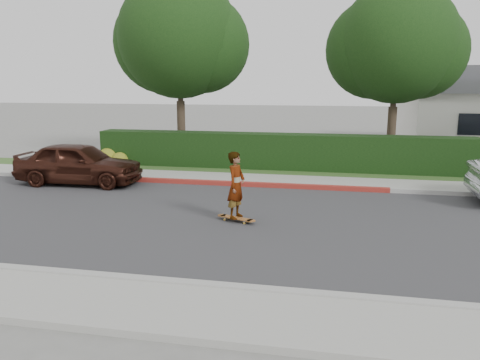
# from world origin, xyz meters

# --- Properties ---
(ground) EXTENTS (120.00, 120.00, 0.00)m
(ground) POSITION_xyz_m (0.00, 0.00, 0.00)
(ground) COLOR slate
(ground) RESTS_ON ground
(road) EXTENTS (60.00, 8.00, 0.01)m
(road) POSITION_xyz_m (0.00, 0.00, 0.01)
(road) COLOR #2D2D30
(road) RESTS_ON ground
(curb_near) EXTENTS (60.00, 0.20, 0.15)m
(curb_near) POSITION_xyz_m (0.00, -4.10, 0.07)
(curb_near) COLOR #9E9E99
(curb_near) RESTS_ON ground
(sidewalk_near) EXTENTS (60.00, 1.60, 0.12)m
(sidewalk_near) POSITION_xyz_m (0.00, -5.00, 0.06)
(sidewalk_near) COLOR gray
(sidewalk_near) RESTS_ON ground
(curb_far) EXTENTS (60.00, 0.20, 0.15)m
(curb_far) POSITION_xyz_m (0.00, 4.10, 0.07)
(curb_far) COLOR #9E9E99
(curb_far) RESTS_ON ground
(curb_red_section) EXTENTS (12.00, 0.21, 0.15)m
(curb_red_section) POSITION_xyz_m (-5.00, 4.10, 0.08)
(curb_red_section) COLOR maroon
(curb_red_section) RESTS_ON ground
(sidewalk_far) EXTENTS (60.00, 1.60, 0.12)m
(sidewalk_far) POSITION_xyz_m (0.00, 5.00, 0.06)
(sidewalk_far) COLOR gray
(sidewalk_far) RESTS_ON ground
(planting_strip) EXTENTS (60.00, 1.60, 0.10)m
(planting_strip) POSITION_xyz_m (0.00, 6.60, 0.05)
(planting_strip) COLOR #2D4C1E
(planting_strip) RESTS_ON ground
(hedge) EXTENTS (15.00, 1.00, 1.50)m
(hedge) POSITION_xyz_m (-3.00, 7.20, 0.75)
(hedge) COLOR black
(hedge) RESTS_ON ground
(flowering_shrub) EXTENTS (1.40, 1.00, 0.90)m
(flowering_shrub) POSITION_xyz_m (-10.01, 6.74, 0.33)
(flowering_shrub) COLOR #2D4C19
(flowering_shrub) RESTS_ON ground
(tree_left) EXTENTS (5.99, 5.21, 8.00)m
(tree_left) POSITION_xyz_m (-7.51, 8.69, 5.26)
(tree_left) COLOR #33261C
(tree_left) RESTS_ON ground
(tree_center) EXTENTS (5.66, 4.84, 7.44)m
(tree_center) POSITION_xyz_m (1.49, 9.19, 4.90)
(tree_center) COLOR #33261C
(tree_center) RESTS_ON ground
(skateboard) EXTENTS (1.12, 0.61, 0.10)m
(skateboard) POSITION_xyz_m (-3.25, -0.04, 0.10)
(skateboard) COLOR #AD852F
(skateboard) RESTS_ON ground
(skateboarder) EXTENTS (0.55, 0.70, 1.71)m
(skateboarder) POSITION_xyz_m (-3.25, -0.04, 0.97)
(skateboarder) COLOR white
(skateboarder) RESTS_ON skateboard
(car_maroon) EXTENTS (4.40, 1.86, 1.48)m
(car_maroon) POSITION_xyz_m (-9.58, 3.35, 0.74)
(car_maroon) COLOR #361911
(car_maroon) RESTS_ON ground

